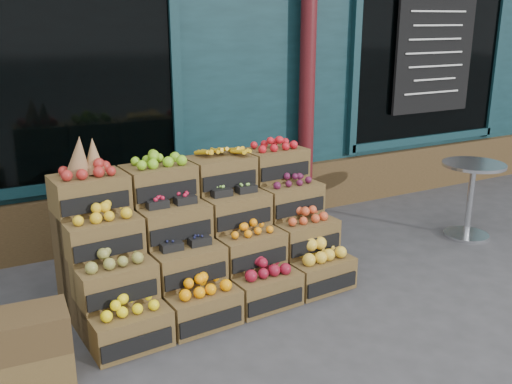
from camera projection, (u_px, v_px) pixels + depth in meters
name	position (u px, v px, depth m)	size (l,w,h in m)	color
ground	(318.00, 309.00, 4.70)	(60.00, 60.00, 0.00)	#38383B
shop_facade	(124.00, 11.00, 8.30)	(12.00, 6.24, 4.80)	#0E2B30
crate_display	(204.00, 244.00, 4.87)	(2.39, 1.28, 1.45)	brown
spare_crates	(30.00, 348.00, 3.68)	(0.53, 0.39, 0.51)	brown
bistro_table	(471.00, 191.00, 6.12)	(0.66, 0.66, 0.83)	silver
shopkeeper	(22.00, 142.00, 5.73)	(0.81, 0.53, 2.21)	#1C6325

